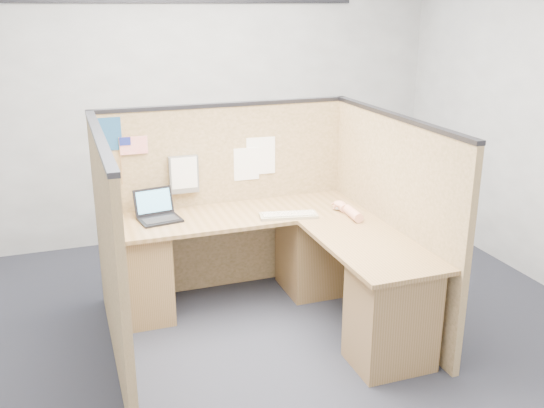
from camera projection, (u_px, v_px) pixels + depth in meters
name	position (u px, v px, depth m)	size (l,w,h in m)	color
floor	(266.00, 342.00, 4.25)	(5.00, 5.00, 0.00)	black
wall_back	(190.00, 97.00, 5.82)	(5.00, 5.00, 0.00)	#949699
wall_front	(511.00, 307.00, 1.80)	(5.00, 5.00, 0.00)	#949699
cubicle_partitions	(247.00, 219.00, 4.39)	(2.06, 1.83, 1.53)	brown
l_desk	(277.00, 271.00, 4.44)	(1.95, 1.75, 0.73)	brown
laptop	(159.00, 212.00, 4.51)	(0.33, 0.33, 0.21)	black
keyboard	(289.00, 215.00, 4.55)	(0.45, 0.23, 0.03)	gray
mouse	(340.00, 207.00, 4.71)	(0.11, 0.07, 0.04)	silver
hand_forearm	(349.00, 211.00, 4.58)	(0.11, 0.38, 0.08)	#DF927A
blue_poster	(109.00, 134.00, 4.41)	(0.18, 0.00, 0.24)	navy
american_flag	(131.00, 147.00, 4.48)	(0.21, 0.01, 0.36)	olive
file_holder	(184.00, 174.00, 4.67)	(0.23, 0.05, 0.29)	slate
paper_left	(261.00, 156.00, 4.87)	(0.24, 0.00, 0.30)	white
paper_right	(246.00, 164.00, 4.85)	(0.21, 0.00, 0.26)	white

